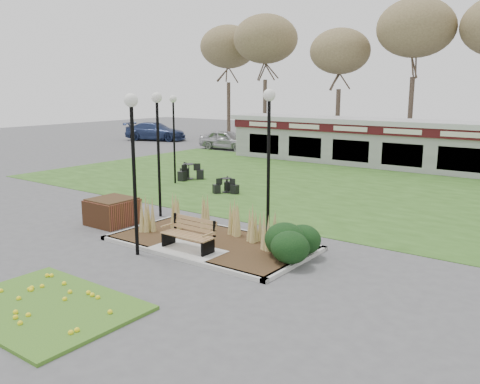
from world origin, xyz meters
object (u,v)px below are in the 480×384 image
Objects in this scene: bistro_set_b at (226,188)px; car_blue at (156,131)px; lamp_post_near_left at (133,139)px; lamp_post_near_right at (269,130)px; food_pavilion at (411,144)px; car_silver at (227,140)px; bistro_set_a at (189,174)px; park_bench at (190,234)px; car_black at (289,135)px; lamp_post_far_left at (174,120)px; lamp_post_mid_right at (158,127)px; brick_planter at (112,211)px.

car_blue is at bearing 143.23° from bistro_set_b.
lamp_post_near_right is (1.93, 4.05, 0.08)m from lamp_post_near_left.
car_silver is at bearing 175.99° from food_pavilion.
bistro_set_a is at bearing 157.31° from bistro_set_b.
park_bench is at bearing -149.31° from car_silver.
car_blue is (-19.84, 14.82, 0.58)m from bistro_set_b.
car_black is at bearing -88.83° from car_blue.
lamp_post_near_left is 30.20m from car_black.
park_bench is at bearing -47.78° from bistro_set_a.
car_silver is (-6.75, 12.93, -2.49)m from lamp_post_far_left.
lamp_post_mid_right is (-3.84, 2.58, 2.81)m from park_bench.
car_silver is (-10.40, 20.00, 0.28)m from brick_planter.
lamp_post_near_right is 23.79m from car_silver.
lamp_post_far_left is 2.90× the size of bistro_set_a.
lamp_post_near_left is at bearing -53.35° from lamp_post_mid_right.
car_black is at bearing 112.96° from bistro_set_b.
lamp_post_mid_right is (-4.63, -0.42, -0.10)m from lamp_post_near_right.
brick_planter is 0.06× the size of food_pavilion.
lamp_post_near_right is at bearing -33.99° from bistro_set_a.
park_bench is 12.29m from bistro_set_a.
car_silver is 0.91× the size of car_black.
lamp_post_mid_right reaches higher than lamp_post_far_left.
bistro_set_a is (-0.21, 1.29, -2.95)m from lamp_post_far_left.
lamp_post_near_left is 33.06m from car_blue.
car_blue reaches higher than car_silver.
lamp_post_far_left is at bearing 175.40° from bistro_set_b.
bistro_set_b is at bearing -110.29° from food_pavilion.
lamp_post_near_left is at bearing -54.94° from bistro_set_a.
lamp_post_near_right is 7.69m from bistro_set_b.
car_black reaches higher than bistro_set_a.
lamp_post_near_right is at bearing -40.55° from bistro_set_b.
bistro_set_b is 24.77m from car_blue.
food_pavilion is 14.49m from car_black.
bistro_set_a is (-7.12, 10.15, -3.12)m from lamp_post_near_left.
brick_planter reaches higher than bistro_set_b.
car_black is (-12.65, 7.04, -0.67)m from food_pavilion.
car_silver is (-6.54, 11.65, 0.47)m from bistro_set_a.
park_bench reaches higher than bistro_set_a.
brick_planter is 27.28m from car_black.
bistro_set_a is (-8.26, 9.10, -0.30)m from park_bench.
park_bench is 29.59m from car_black.
food_pavilion is at bearing 86.87° from lamp_post_near_left.
lamp_post_mid_right reaches higher than bistro_set_a.
food_pavilion is (0.00, 19.71, 0.89)m from park_bench.
lamp_post_near_left is 1.05× the size of lamp_post_far_left.
car_blue is (-19.94, 21.60, 0.35)m from brick_planter.
lamp_post_mid_right is at bearing -82.32° from bistro_set_b.
brick_planter is 0.31× the size of lamp_post_near_right.
car_blue is (-25.14, 19.35, -2.67)m from lamp_post_near_right.
bistro_set_b is at bearing -22.69° from bistro_set_a.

